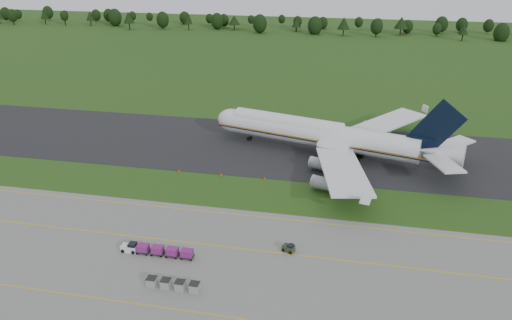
% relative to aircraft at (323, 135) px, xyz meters
% --- Properties ---
extents(ground, '(600.00, 600.00, 0.00)m').
position_rel_aircraft_xyz_m(ground, '(-18.73, -26.32, -5.37)').
color(ground, '#244615').
rests_on(ground, ground).
extents(apron, '(300.00, 52.00, 0.06)m').
position_rel_aircraft_xyz_m(apron, '(-18.73, -60.32, -5.34)').
color(apron, slate).
rests_on(apron, ground).
extents(taxiway, '(300.00, 40.00, 0.08)m').
position_rel_aircraft_xyz_m(taxiway, '(-18.73, 1.68, -5.33)').
color(taxiway, black).
rests_on(taxiway, ground).
extents(apron_markings, '(300.00, 30.20, 0.01)m').
position_rel_aircraft_xyz_m(apron_markings, '(-18.73, -53.30, -5.30)').
color(apron_markings, gold).
rests_on(apron_markings, apron).
extents(tree_line, '(529.96, 22.95, 11.90)m').
position_rel_aircraft_xyz_m(tree_line, '(-12.96, 195.38, 0.89)').
color(tree_line, black).
rests_on(tree_line, ground).
extents(aircraft, '(67.06, 62.93, 18.79)m').
position_rel_aircraft_xyz_m(aircraft, '(0.00, 0.00, 0.00)').
color(aircraft, white).
rests_on(aircraft, ground).
extents(baggage_train, '(13.40, 1.71, 1.65)m').
position_rel_aircraft_xyz_m(baggage_train, '(-25.14, -53.11, -4.43)').
color(baggage_train, white).
rests_on(baggage_train, apron).
extents(utility_cart, '(2.45, 1.99, 1.17)m').
position_rel_aircraft_xyz_m(utility_cart, '(-2.21, -47.38, -4.74)').
color(utility_cart, '#293122').
rests_on(utility_cart, apron).
extents(uld_row, '(8.77, 1.57, 1.55)m').
position_rel_aircraft_xyz_m(uld_row, '(-18.79, -61.66, -4.53)').
color(uld_row, gray).
rests_on(uld_row, apron).
extents(edge_markers, '(32.19, 0.30, 0.60)m').
position_rel_aircraft_xyz_m(edge_markers, '(-17.20, -19.07, -5.09)').
color(edge_markers, '#E15407').
rests_on(edge_markers, ground).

